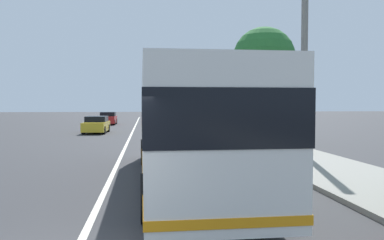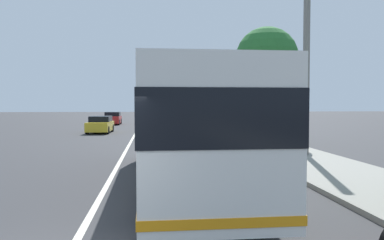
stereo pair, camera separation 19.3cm
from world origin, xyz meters
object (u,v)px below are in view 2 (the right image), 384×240
(utility_pole, at_px, (306,73))
(roadside_tree_mid_block, at_px, (267,59))
(coach_bus, at_px, (185,123))
(car_far_distant, at_px, (100,125))
(car_oncoming, at_px, (113,119))

(utility_pole, bearing_deg, roadside_tree_mid_block, 0.80)
(coach_bus, xyz_separation_m, car_far_distant, (21.07, 5.20, -1.14))
(car_far_distant, relative_size, roadside_tree_mid_block, 0.60)
(car_far_distant, xyz_separation_m, roadside_tree_mid_block, (-10.41, -10.84, 4.31))
(car_far_distant, bearing_deg, coach_bus, 15.72)
(roadside_tree_mid_block, bearing_deg, car_oncoming, 25.50)
(coach_bus, bearing_deg, car_far_distant, 13.18)
(car_oncoming, xyz_separation_m, roadside_tree_mid_block, (-23.28, -11.10, 4.29))
(coach_bus, xyz_separation_m, roadside_tree_mid_block, (10.66, -5.65, 3.17))
(car_oncoming, distance_m, car_far_distant, 12.88)
(roadside_tree_mid_block, distance_m, utility_pole, 5.85)
(coach_bus, height_order, roadside_tree_mid_block, roadside_tree_mid_block)
(car_far_distant, height_order, roadside_tree_mid_block, roadside_tree_mid_block)
(car_oncoming, distance_m, utility_pole, 31.22)
(car_oncoming, xyz_separation_m, car_far_distant, (-12.87, -0.26, -0.02))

